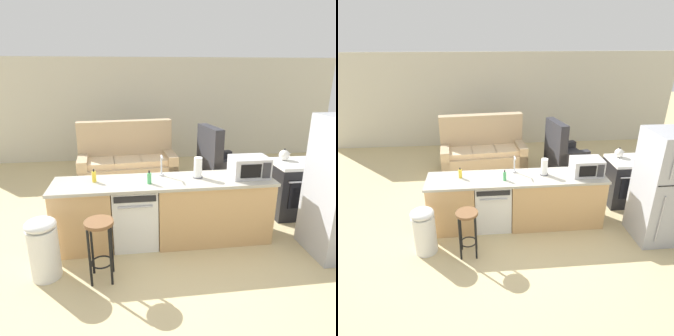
# 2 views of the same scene
# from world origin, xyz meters

# --- Properties ---
(ground_plane) EXTENTS (24.00, 24.00, 0.00)m
(ground_plane) POSITION_xyz_m (0.00, 0.00, 0.00)
(ground_plane) COLOR tan
(wall_back) EXTENTS (10.00, 0.06, 2.60)m
(wall_back) POSITION_xyz_m (0.30, 4.20, 1.30)
(wall_back) COLOR beige
(wall_back) RESTS_ON ground_plane
(kitchen_counter) EXTENTS (2.94, 0.66, 0.90)m
(kitchen_counter) POSITION_xyz_m (0.24, 0.00, 0.42)
(kitchen_counter) COLOR tan
(kitchen_counter) RESTS_ON ground_plane
(dishwasher) EXTENTS (0.58, 0.61, 0.84)m
(dishwasher) POSITION_xyz_m (-0.25, -0.00, 0.42)
(dishwasher) COLOR white
(dishwasher) RESTS_ON ground_plane
(stove_range) EXTENTS (0.76, 0.68, 0.90)m
(stove_range) POSITION_xyz_m (2.35, 0.55, 0.45)
(stove_range) COLOR black
(stove_range) RESTS_ON ground_plane
(microwave) EXTENTS (0.50, 0.37, 0.28)m
(microwave) POSITION_xyz_m (1.31, -0.00, 1.04)
(microwave) COLOR #B7B7BC
(microwave) RESTS_ON kitchen_counter
(sink_faucet) EXTENTS (0.07, 0.18, 0.30)m
(sink_faucet) POSITION_xyz_m (0.13, 0.17, 1.03)
(sink_faucet) COLOR silver
(sink_faucet) RESTS_ON kitchen_counter
(paper_towel_roll) EXTENTS (0.14, 0.14, 0.28)m
(paper_towel_roll) POSITION_xyz_m (0.61, 0.05, 1.04)
(paper_towel_roll) COLOR #4C4C51
(paper_towel_roll) RESTS_ON kitchen_counter
(soap_bottle) EXTENTS (0.06, 0.06, 0.18)m
(soap_bottle) POSITION_xyz_m (-0.06, -0.09, 0.97)
(soap_bottle) COLOR #4CB266
(soap_bottle) RESTS_ON kitchen_counter
(dish_soap_bottle) EXTENTS (0.06, 0.06, 0.18)m
(dish_soap_bottle) POSITION_xyz_m (-0.76, 0.06, 0.97)
(dish_soap_bottle) COLOR yellow
(dish_soap_bottle) RESTS_ON kitchen_counter
(kettle) EXTENTS (0.21, 0.17, 0.19)m
(kettle) POSITION_xyz_m (2.18, 0.68, 0.99)
(kettle) COLOR silver
(kettle) RESTS_ON stove_range
(bar_stool) EXTENTS (0.32, 0.32, 0.74)m
(bar_stool) POSITION_xyz_m (-0.65, -0.73, 0.54)
(bar_stool) COLOR brown
(bar_stool) RESTS_ON ground_plane
(trash_bin) EXTENTS (0.35, 0.35, 0.74)m
(trash_bin) POSITION_xyz_m (-1.30, -0.60, 0.38)
(trash_bin) COLOR white
(trash_bin) RESTS_ON ground_plane
(couch) EXTENTS (2.07, 1.06, 1.27)m
(couch) POSITION_xyz_m (-0.36, 2.50, 0.39)
(couch) COLOR tan
(couch) RESTS_ON ground_plane
(armchair) EXTENTS (0.95, 0.99, 1.20)m
(armchair) POSITION_xyz_m (1.55, 2.21, 0.35)
(armchair) COLOR #2D2D33
(armchair) RESTS_ON ground_plane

